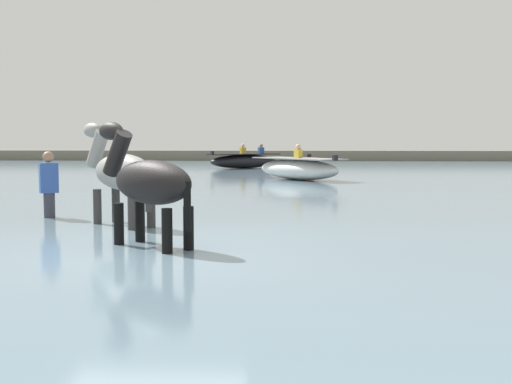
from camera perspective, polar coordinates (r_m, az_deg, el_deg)
The scene contains 9 objects.
ground_plane at distance 8.93m, azimuth -9.35°, elevation -7.56°, with size 120.00×120.00×0.00m, color gray.
water_surface at distance 18.69m, azimuth -2.62°, elevation -0.52°, with size 90.00×90.00×0.43m, color slate.
horse_lead_black at distance 9.02m, azimuth -9.05°, elevation 0.51°, with size 1.68×1.50×2.09m.
horse_trailing_grey at distance 11.33m, azimuth -11.36°, elevation 1.41°, with size 1.66×1.59×2.13m.
boat_mid_outer at distance 23.53m, azimuth 3.58°, elevation 1.97°, with size 3.48×3.87×1.23m.
boat_far_inshore at distance 32.49m, azimuth -1.03°, elevation 2.64°, with size 3.64×3.10×1.18m.
boat_near_starboard at distance 28.52m, azimuth 3.82°, elevation 2.27°, with size 1.77×3.26×1.08m.
person_onlooker_left at distance 12.79m, azimuth -17.03°, elevation -0.12°, with size 0.38×0.33×1.63m.
far_shoreline at distance 44.47m, azimuth 0.84°, elevation 2.84°, with size 80.00×2.40×1.08m, color #706B5B.
Camera 1 is at (1.94, -8.52, 1.86)m, focal length 47.48 mm.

